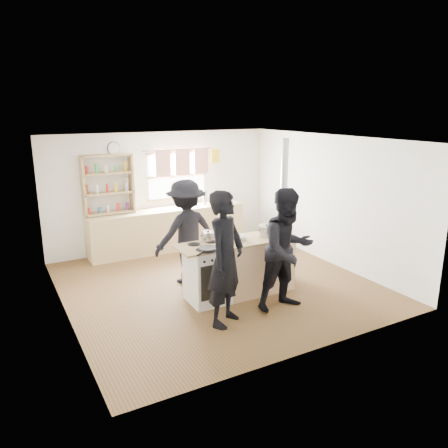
{
  "coord_description": "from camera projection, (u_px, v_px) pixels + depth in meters",
  "views": [
    {
      "loc": [
        -3.3,
        -6.29,
        3.0
      ],
      "look_at": [
        0.1,
        -0.1,
        1.1
      ],
      "focal_mm": 35.0,
      "sensor_mm": 36.0,
      "label": 1
    }
  ],
  "objects": [
    {
      "name": "ground",
      "position": [
        216.0,
        284.0,
        7.64
      ],
      "size": [
        5.0,
        5.0,
        0.01
      ],
      "primitive_type": "cube",
      "color": "brown",
      "rests_on": "ground"
    },
    {
      "name": "back_counter",
      "position": [
        168.0,
        229.0,
        9.4
      ],
      "size": [
        3.4,
        0.55,
        0.9
      ],
      "primitive_type": "cube",
      "color": "#CEB47C",
      "rests_on": "ground"
    },
    {
      "name": "shelving_unit",
      "position": [
        108.0,
        184.0,
        8.67
      ],
      "size": [
        1.0,
        0.28,
        1.2
      ],
      "color": "tan",
      "rests_on": "back_counter"
    },
    {
      "name": "thermos",
      "position": [
        205.0,
        198.0,
        9.66
      ],
      "size": [
        0.1,
        0.1,
        0.28
      ],
      "primitive_type": "cylinder",
      "color": "silver",
      "rests_on": "back_counter"
    },
    {
      "name": "cooking_island",
      "position": [
        240.0,
        267.0,
        7.12
      ],
      "size": [
        1.97,
        0.64,
        0.93
      ],
      "color": "white",
      "rests_on": "ground"
    },
    {
      "name": "skillet_greens",
      "position": [
        207.0,
        249.0,
        6.48
      ],
      "size": [
        0.38,
        0.38,
        0.05
      ],
      "color": "black",
      "rests_on": "cooking_island"
    },
    {
      "name": "roast_tray",
      "position": [
        234.0,
        238.0,
        7.0
      ],
      "size": [
        0.44,
        0.38,
        0.07
      ],
      "color": "silver",
      "rests_on": "cooking_island"
    },
    {
      "name": "stockpot_stove",
      "position": [
        208.0,
        236.0,
        6.94
      ],
      "size": [
        0.22,
        0.22,
        0.18
      ],
      "color": "#B4B4B6",
      "rests_on": "cooking_island"
    },
    {
      "name": "stockpot_counter",
      "position": [
        266.0,
        231.0,
        7.2
      ],
      "size": [
        0.27,
        0.27,
        0.2
      ],
      "color": "#BABABD",
      "rests_on": "cooking_island"
    },
    {
      "name": "bread_board",
      "position": [
        279.0,
        233.0,
        7.24
      ],
      "size": [
        0.31,
        0.25,
        0.12
      ],
      "color": "tan",
      "rests_on": "cooking_island"
    },
    {
      "name": "flue_heater",
      "position": [
        282.0,
        246.0,
        7.66
      ],
      "size": [
        0.35,
        0.35,
        2.5
      ],
      "color": "black",
      "rests_on": "ground"
    },
    {
      "name": "person_near_left",
      "position": [
        226.0,
        259.0,
        6.04
      ],
      "size": [
        0.84,
        0.78,
        1.93
      ],
      "primitive_type": "imported",
      "rotation": [
        0.0,
        0.0,
        0.6
      ],
      "color": "black",
      "rests_on": "ground"
    },
    {
      "name": "person_near_right",
      "position": [
        288.0,
        250.0,
        6.51
      ],
      "size": [
        0.93,
        0.73,
        1.87
      ],
      "primitive_type": "imported",
      "rotation": [
        0.0,
        0.0,
        0.03
      ],
      "color": "black",
      "rests_on": "ground"
    },
    {
      "name": "person_far",
      "position": [
        186.0,
        232.0,
        7.52
      ],
      "size": [
        1.27,
        0.84,
        1.82
      ],
      "primitive_type": "imported",
      "rotation": [
        0.0,
        0.0,
        3.29
      ],
      "color": "black",
      "rests_on": "ground"
    }
  ]
}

